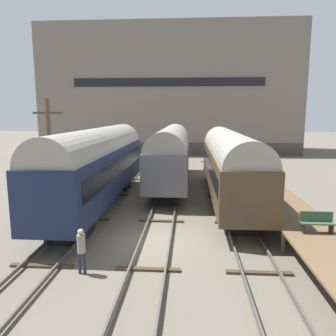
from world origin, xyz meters
The scene contains 12 objects.
ground_plane centered at (0.00, 0.00, 0.00)m, with size 200.00×200.00×0.00m, color #60594C.
track_left centered at (-4.39, 0.00, 0.14)m, with size 2.60×60.00×0.26m.
track_middle centered at (0.00, 0.00, 0.14)m, with size 2.60×60.00×0.26m.
track_right centered at (4.39, 0.00, 0.14)m, with size 2.60×60.00×0.26m.
train_car_navy centered at (-4.39, 5.89, 3.02)m, with size 2.90×16.97×5.29m.
train_car_grey centered at (0.00, 12.98, 2.89)m, with size 3.05×16.44×5.11m.
train_car_brown centered at (4.39, 7.76, 2.87)m, with size 2.87×17.11×5.02m.
station_platform centered at (7.05, -0.89, 1.04)m, with size 2.67×15.81×1.12m.
bench centered at (7.14, -1.20, 1.61)m, with size 1.40×0.40×0.91m.
person_worker centered at (-2.55, -3.43, 1.12)m, with size 0.32×0.32×1.84m.
utility_pole centered at (-6.92, 4.17, 3.72)m, with size 1.80×0.24×7.11m.
warehouse_building centered at (-1.71, 40.41, 9.77)m, with size 39.90×13.32×19.54m.
Camera 1 is at (1.62, -15.19, 6.22)m, focal length 35.00 mm.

